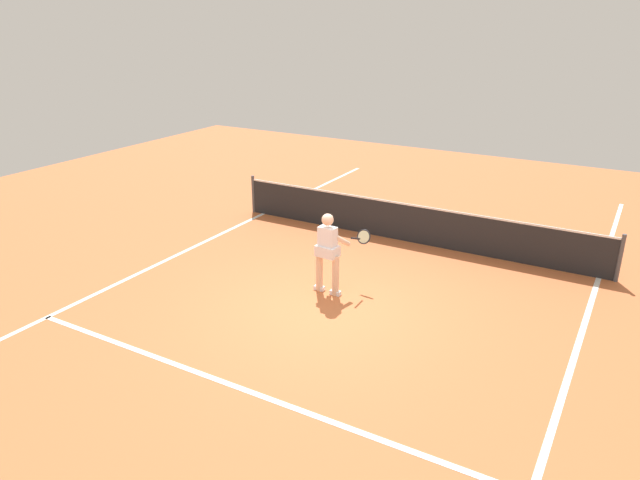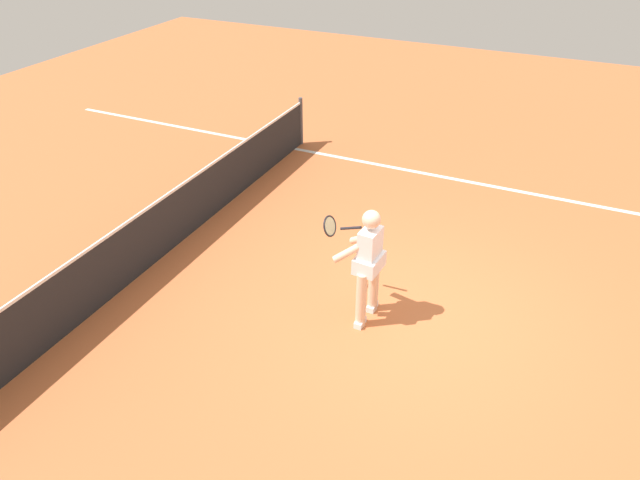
{
  "view_description": "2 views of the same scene",
  "coord_description": "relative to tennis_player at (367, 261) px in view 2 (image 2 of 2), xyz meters",
  "views": [
    {
      "loc": [
        4.49,
        -8.1,
        4.87
      ],
      "look_at": [
        -0.39,
        0.41,
        1.09
      ],
      "focal_mm": 33.0,
      "sensor_mm": 36.0,
      "label": 1
    },
    {
      "loc": [
        -5.82,
        -1.32,
        4.84
      ],
      "look_at": [
        -0.4,
        1.18,
        1.04
      ],
      "focal_mm": 32.87,
      "sensor_mm": 36.0,
      "label": 2
    }
  ],
  "objects": [
    {
      "name": "ground_plane",
      "position": [
        0.31,
        -0.6,
        -0.85
      ],
      "size": [
        26.9,
        26.9,
        0.0
      ],
      "primitive_type": "plane",
      "color": "#C66638"
    },
    {
      "name": "sideline_right_marking",
      "position": [
        4.33,
        -0.6,
        -0.84
      ],
      "size": [
        0.1,
        18.69,
        0.01
      ],
      "primitive_type": "cube",
      "color": "white",
      "rests_on": "ground"
    },
    {
      "name": "tennis_player",
      "position": [
        0.0,
        0.0,
        0.0
      ],
      "size": [
        0.82,
        0.92,
        1.55
      ],
      "color": "beige",
      "rests_on": "ground"
    },
    {
      "name": "court_net",
      "position": [
        0.31,
        3.19,
        -0.39
      ],
      "size": [
        8.73,
        0.08,
        0.98
      ],
      "color": "#4C4C51",
      "rests_on": "ground"
    }
  ]
}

